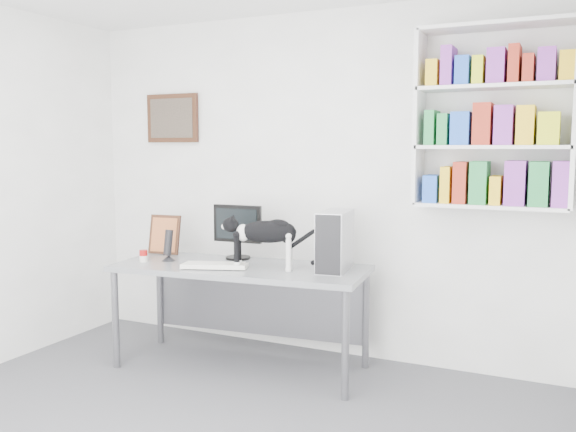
% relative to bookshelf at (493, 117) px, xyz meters
% --- Properties ---
extents(room, '(4.01, 4.01, 2.70)m').
position_rel_bookshelf_xyz_m(room, '(-1.40, -1.85, -0.50)').
color(room, '#515156').
rests_on(room, ground).
extents(bookshelf, '(1.03, 0.28, 1.24)m').
position_rel_bookshelf_xyz_m(bookshelf, '(0.00, 0.00, 0.00)').
color(bookshelf, white).
rests_on(bookshelf, room).
extents(wall_art, '(0.52, 0.04, 0.42)m').
position_rel_bookshelf_xyz_m(wall_art, '(-2.70, 0.12, 0.05)').
color(wall_art, '#462916').
rests_on(wall_art, room).
extents(desk, '(1.93, 0.90, 0.78)m').
position_rel_bookshelf_xyz_m(desk, '(-1.69, -0.48, -1.46)').
color(desk, gray).
rests_on(desk, room).
extents(monitor, '(0.41, 0.20, 0.43)m').
position_rel_bookshelf_xyz_m(monitor, '(-1.84, -0.24, -0.86)').
color(monitor, black).
rests_on(monitor, desk).
extents(keyboard, '(0.50, 0.33, 0.04)m').
position_rel_bookshelf_xyz_m(keyboard, '(-1.81, -0.63, -1.05)').
color(keyboard, silver).
rests_on(keyboard, desk).
extents(pc_tower, '(0.24, 0.44, 0.42)m').
position_rel_bookshelf_xyz_m(pc_tower, '(-1.00, -0.32, -0.86)').
color(pc_tower, '#B1B0B5').
rests_on(pc_tower, desk).
extents(speaker, '(0.13, 0.13, 0.25)m').
position_rel_bookshelf_xyz_m(speaker, '(-2.28, -0.55, -0.95)').
color(speaker, black).
rests_on(speaker, desk).
extents(leaning_print, '(0.28, 0.14, 0.33)m').
position_rel_bookshelf_xyz_m(leaning_print, '(-2.49, -0.31, -0.91)').
color(leaning_print, '#462916').
rests_on(leaning_print, desk).
extents(soup_can, '(0.07, 0.07, 0.09)m').
position_rel_bookshelf_xyz_m(soup_can, '(-2.44, -0.66, -1.03)').
color(soup_can, '#A90F0E').
rests_on(soup_can, desk).
extents(cat, '(0.62, 0.34, 0.37)m').
position_rel_bookshelf_xyz_m(cat, '(-1.45, -0.54, -0.89)').
color(cat, black).
rests_on(cat, desk).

